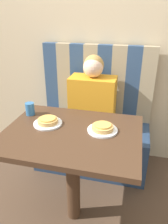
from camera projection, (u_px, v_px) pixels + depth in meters
The scene contains 11 objects.
ground_plane at pixel (74, 214), 1.71m from camera, with size 12.00×12.00×0.00m, color #4C3828.
wall_back at pixel (101, 28), 1.99m from camera, with size 7.00×0.05×2.60m.
booth_seat at pixel (92, 145), 2.18m from camera, with size 1.06×0.50×0.44m.
booth_backrest at pixel (97, 83), 2.12m from camera, with size 1.06×0.07×0.73m.
dining_table at pixel (72, 147), 1.44m from camera, with size 0.88×0.68×0.75m.
person at pixel (93, 96), 1.96m from camera, with size 0.41×0.23×0.67m.
plate_left at pixel (48, 123), 1.48m from camera, with size 0.19×0.19×0.01m.
plate_right at pixel (102, 130), 1.40m from camera, with size 0.19×0.19×0.01m.
pizza_left at pixel (48, 120), 1.47m from camera, with size 0.14×0.14×0.04m.
pizza_right at pixel (103, 127), 1.39m from camera, with size 0.14×0.14×0.04m.
drinking_cup at pixel (30, 109), 1.60m from camera, with size 0.07×0.07×0.09m.
Camera 1 is at (0.37, -1.15, 1.46)m, focal length 35.00 mm.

